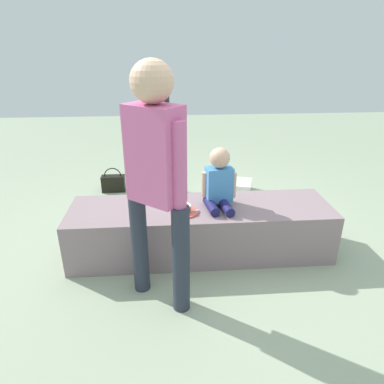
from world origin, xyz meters
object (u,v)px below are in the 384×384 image
party_cup_red (206,192)px  handbag_black_leather (113,183)px  child_seated (219,181)px  gift_bag (155,192)px  water_bottle_near_gift (212,181)px  adult_standing (156,170)px  cake_box_white (238,186)px  cake_plate (185,210)px

party_cup_red → handbag_black_leather: size_ratio=0.40×
child_seated → handbag_black_leather: child_seated is taller
gift_bag → handbag_black_leather: gift_bag is taller
gift_bag → party_cup_red: gift_bag is taller
gift_bag → water_bottle_near_gift: bearing=30.7°
child_seated → adult_standing: adult_standing is taller
water_bottle_near_gift → cake_box_white: size_ratio=0.62×
adult_standing → cake_box_white: size_ratio=5.03×
gift_bag → water_bottle_near_gift: size_ratio=1.61×
gift_bag → handbag_black_leather: 0.64m
gift_bag → party_cup_red: 0.60m
child_seated → water_bottle_near_gift: size_ratio=2.49×
handbag_black_leather → cake_plate: bearing=-62.2°
adult_standing → party_cup_red: (0.51, 1.68, -0.89)m
water_bottle_near_gift → handbag_black_leather: size_ratio=0.66×
child_seated → cake_box_white: bearing=70.5°
cake_plate → handbag_black_leather: (-0.78, 1.47, -0.34)m
water_bottle_near_gift → party_cup_red: 0.29m
gift_bag → water_bottle_near_gift: gift_bag is taller
gift_bag → cake_plate: bearing=-76.3°
cake_plate → water_bottle_near_gift: (0.42, 1.48, -0.36)m
gift_bag → handbag_black_leather: size_ratio=1.06×
adult_standing → cake_plate: size_ratio=7.04×
adult_standing → child_seated: bearing=50.2°
cake_plate → party_cup_red: size_ratio=1.91×
adult_standing → handbag_black_leather: size_ratio=5.36×
gift_bag → cake_box_white: (0.98, 0.26, -0.07)m
child_seated → cake_plate: child_seated is taller
gift_bag → party_cup_red: (0.58, 0.13, -0.08)m
child_seated → water_bottle_near_gift: (0.13, 1.38, -0.55)m
cake_box_white → handbag_black_leather: size_ratio=1.06×
party_cup_red → handbag_black_leather: handbag_black_leather is taller
handbag_black_leather → child_seated: bearing=-52.2°
child_seated → adult_standing: size_ratio=0.31×
child_seated → party_cup_red: 1.25m
gift_bag → cake_box_white: 1.02m
cake_plate → handbag_black_leather: size_ratio=0.76×
child_seated → cake_plate: bearing=-159.8°
adult_standing → water_bottle_near_gift: (0.61, 1.95, -0.86)m
child_seated → gift_bag: size_ratio=1.55×
cake_plate → handbag_black_leather: bearing=117.8°
child_seated → party_cup_red: (0.04, 1.11, -0.58)m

